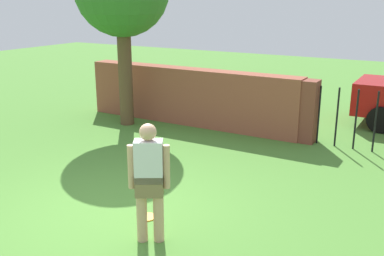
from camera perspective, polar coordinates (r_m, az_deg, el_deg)
The scene contains 5 objects.
ground_plane at distance 7.01m, azimuth -10.37°, elevation -10.48°, with size 40.00×40.00×0.00m, color #4C8433.
brick_wall at distance 11.44m, azimuth -0.28°, elevation 4.04°, with size 5.83×0.50×1.43m, color brown.
person at distance 5.82m, azimuth -5.45°, elevation -6.32°, with size 0.48×0.37×1.62m.
fence_gate at distance 10.04m, azimuth 21.18°, elevation 1.13°, with size 2.93×0.44×1.40m.
frisbee_orange at distance 6.79m, azimuth -5.78°, elevation -11.16°, with size 0.27×0.27×0.02m, color orange.
Camera 1 is at (4.17, -4.71, 3.11)m, focal length 42.05 mm.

